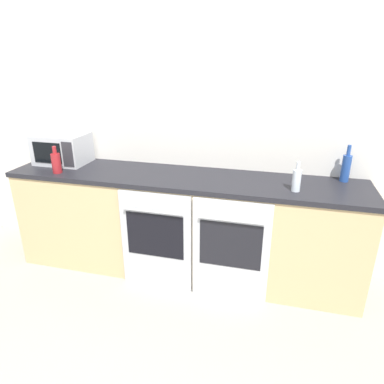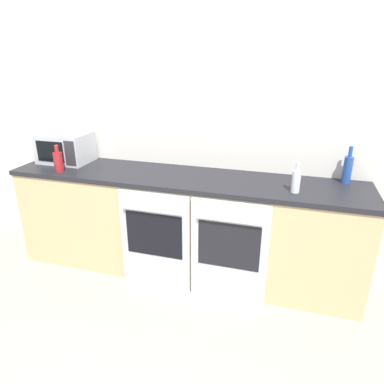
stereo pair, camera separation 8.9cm
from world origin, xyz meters
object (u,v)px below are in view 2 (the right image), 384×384
(oven_right, at_px, (229,252))
(microwave, at_px, (65,148))
(bottle_blue, at_px, (348,169))
(bottle_red, at_px, (58,161))
(bottle_clear, at_px, (296,181))
(oven_left, at_px, (155,241))

(oven_right, xyz_separation_m, microwave, (-1.66, 0.40, 0.61))
(bottle_blue, xyz_separation_m, bottle_red, (-2.37, -0.39, -0.03))
(bottle_clear, height_order, bottle_red, bottle_red)
(bottle_blue, bearing_deg, bottle_clear, -139.95)
(microwave, height_order, bottle_red, microwave)
(microwave, relative_size, bottle_blue, 1.55)
(oven_left, bearing_deg, bottle_clear, 10.32)
(oven_right, xyz_separation_m, bottle_red, (-1.54, 0.12, 0.57))
(bottle_clear, distance_m, bottle_red, 1.98)
(oven_left, relative_size, microwave, 1.87)
(bottle_clear, bearing_deg, microwave, 174.33)
(oven_left, xyz_separation_m, microwave, (-1.05, 0.40, 0.61))
(oven_right, xyz_separation_m, bottle_blue, (0.82, 0.51, 0.59))
(microwave, relative_size, bottle_red, 1.97)
(microwave, bearing_deg, bottle_clear, -5.67)
(oven_right, bearing_deg, oven_left, 180.00)
(oven_left, height_order, microwave, microwave)
(microwave, xyz_separation_m, bottle_red, (0.12, -0.28, -0.05))
(bottle_blue, height_order, bottle_clear, bottle_blue)
(oven_right, relative_size, bottle_clear, 3.79)
(oven_left, xyz_separation_m, bottle_red, (-0.93, 0.12, 0.57))
(bottle_clear, bearing_deg, bottle_blue, 40.05)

